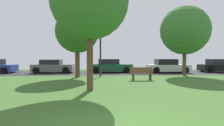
{
  "coord_description": "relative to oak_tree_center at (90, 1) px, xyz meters",
  "views": [
    {
      "loc": [
        -0.42,
        -3.4,
        1.66
      ],
      "look_at": [
        0.0,
        5.64,
        1.35
      ],
      "focal_mm": 30.14,
      "sensor_mm": 36.0,
      "label": 1
    }
  ],
  "objects": [
    {
      "name": "street_lamp_post",
      "position": [
        0.42,
        6.41,
        -2.1
      ],
      "size": [
        0.14,
        0.14,
        4.5
      ],
      "primitive_type": "cylinder",
      "color": "#2D2D33",
      "rests_on": "ground_plane"
    },
    {
      "name": "oak_tree_center",
      "position": [
        0.0,
        0.0,
        0.0
      ],
      "size": [
        3.79,
        3.79,
        6.26
      ],
      "color": "brown",
      "rests_on": "ground_plane"
    },
    {
      "name": "road_strip",
      "position": [
        1.07,
        10.21,
        -4.35
      ],
      "size": [
        44.0,
        6.4,
        0.01
      ],
      "primitive_type": "cube",
      "color": "#28282B",
      "rests_on": "ground_plane"
    },
    {
      "name": "oak_tree_left",
      "position": [
        7.8,
        7.04,
        -0.4
      ],
      "size": [
        4.26,
        4.26,
        6.09
      ],
      "color": "brown",
      "rests_on": "ground_plane"
    },
    {
      "name": "maple_tree_near",
      "position": [
        -1.43,
        6.03,
        -0.68
      ],
      "size": [
        3.46,
        3.46,
        5.42
      ],
      "color": "brown",
      "rests_on": "ground_plane"
    },
    {
      "name": "park_bench",
      "position": [
        3.33,
        3.85,
        -3.89
      ],
      "size": [
        1.6,
        0.45,
        0.9
      ],
      "rotation": [
        0.0,
        0.0,
        3.14
      ],
      "color": "brown",
      "rests_on": "ground_plane"
    },
    {
      "name": "parked_car_grey",
      "position": [
        -4.49,
        10.28,
        -3.72
      ],
      "size": [
        4.07,
        2.08,
        1.36
      ],
      "color": "slate",
      "rests_on": "ground_plane"
    },
    {
      "name": "parked_car_green",
      "position": [
        1.41,
        10.59,
        -3.71
      ],
      "size": [
        4.44,
        2.05,
        1.4
      ],
      "color": "#195633",
      "rests_on": "ground_plane"
    },
    {
      "name": "parked_car_black",
      "position": [
        13.21,
        10.47,
        -3.72
      ],
      "size": [
        4.33,
        1.95,
        1.39
      ],
      "color": "black",
      "rests_on": "ground_plane"
    },
    {
      "name": "parked_car_white",
      "position": [
        7.31,
        10.01,
        -3.71
      ],
      "size": [
        4.2,
        2.07,
        1.4
      ],
      "color": "white",
      "rests_on": "ground_plane"
    }
  ]
}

